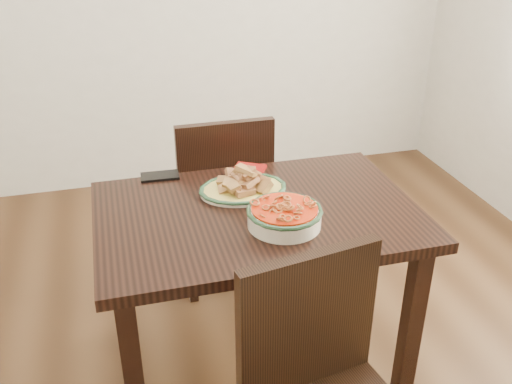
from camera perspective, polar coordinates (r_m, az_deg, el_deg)
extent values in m
plane|color=#382212|center=(2.53, -0.05, -15.17)|extent=(3.50, 3.50, 0.00)
cube|color=black|center=(1.98, 0.15, -2.31)|extent=(1.11, 0.74, 0.04)
cube|color=black|center=(1.93, -12.04, -18.21)|extent=(0.06, 0.06, 0.71)
cube|color=black|center=(2.14, 15.20, -13.12)|extent=(0.06, 0.06, 0.71)
cube|color=black|center=(2.38, -13.14, -8.17)|extent=(0.06, 0.06, 0.71)
cube|color=black|center=(2.56, 8.85, -5.00)|extent=(0.06, 0.06, 0.71)
cube|color=black|center=(2.72, -3.77, -0.78)|extent=(0.42, 0.42, 0.04)
cube|color=black|center=(3.01, -1.16, -2.67)|extent=(0.04, 0.04, 0.41)
cube|color=black|center=(2.96, -7.56, -3.53)|extent=(0.04, 0.04, 0.41)
cube|color=black|center=(2.73, 0.64, -6.12)|extent=(0.04, 0.04, 0.41)
cube|color=black|center=(2.67, -6.44, -7.16)|extent=(0.04, 0.04, 0.41)
cube|color=black|center=(2.45, -3.01, 2.15)|extent=(0.42, 0.04, 0.44)
cube|color=black|center=(1.63, 5.19, -12.70)|extent=(0.42, 0.11, 0.44)
ellipsoid|color=beige|center=(2.09, -1.32, 0.19)|extent=(0.32, 0.24, 0.02)
ellipsoid|color=gold|center=(2.09, -1.32, 0.33)|extent=(0.30, 0.23, 0.01)
torus|color=#1C3E25|center=(2.09, -1.32, 0.38)|extent=(0.25, 0.25, 0.01)
cylinder|color=white|center=(1.87, 2.85, -2.55)|extent=(0.24, 0.24, 0.06)
torus|color=#16321B|center=(1.86, 2.87, -1.86)|extent=(0.25, 0.25, 0.02)
cylinder|color=#B22308|center=(1.86, 2.87, -1.72)|extent=(0.22, 0.22, 0.01)
cube|color=black|center=(2.23, -9.59, 1.59)|extent=(0.15, 0.08, 0.01)
cube|color=maroon|center=(2.26, -0.69, 2.29)|extent=(0.15, 0.15, 0.01)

